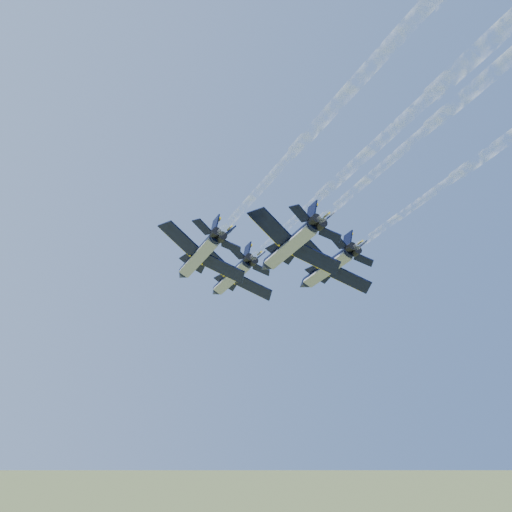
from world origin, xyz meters
TOP-DOWN VIEW (x-y plane):
  - jet_lead at (3.38, 11.62)m, footprint 10.53×16.54m
  - jet_left at (-8.16, 2.61)m, footprint 10.53×16.54m
  - jet_right at (9.89, -1.57)m, footprint 10.53×16.54m
  - jet_slot at (-2.88, -8.83)m, footprint 10.53×16.54m
  - smoke_trail_lead at (-10.33, -32.83)m, footprint 20.52×61.63m
  - smoke_trail_left at (-21.88, -41.84)m, footprint 20.52×61.63m

SIDE VIEW (x-z plane):
  - jet_lead at x=3.38m, z-range 99.52..106.44m
  - jet_left at x=-8.16m, z-range 99.52..106.44m
  - jet_right at x=9.89m, z-range 99.52..106.44m
  - jet_slot at x=-2.88m, z-range 99.52..106.44m
  - smoke_trail_lead at x=-10.33m, z-range 101.91..104.11m
  - smoke_trail_left at x=-21.88m, z-range 101.91..104.11m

